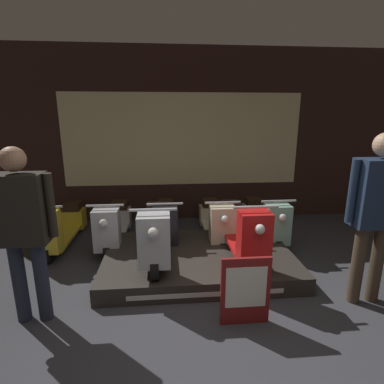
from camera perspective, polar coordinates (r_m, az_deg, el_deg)
ground_plane at (r=2.99m, az=3.00°, el=-27.53°), size 30.00×30.00×0.00m
shop_wall_back at (r=5.73m, az=-1.74°, el=10.43°), size 8.05×0.09×3.20m
display_platform at (r=4.13m, az=1.25°, el=-12.76°), size 2.48×1.60×0.22m
scooter_display_left at (r=3.90m, az=-6.89°, el=-7.76°), size 0.50×1.61×0.82m
scooter_display_right at (r=4.01m, az=9.35°, el=-7.18°), size 0.50×1.61×0.82m
scooter_backrow_0 at (r=5.12m, az=-23.67°, el=-6.05°), size 0.50×1.61×0.82m
scooter_backrow_1 at (r=4.92m, az=-14.62°, el=-6.09°), size 0.50×1.61×0.82m
scooter_backrow_2 at (r=4.85m, az=-5.07°, el=-5.97°), size 0.50×1.61×0.82m
scooter_backrow_3 at (r=4.91m, az=4.50°, el=-5.68°), size 0.50×1.61×0.82m
scooter_backrow_4 at (r=5.11m, az=13.56°, el=-5.26°), size 0.50×1.61×0.82m
person_left_browsing at (r=3.20m, az=-29.67°, el=-4.90°), size 0.63×0.26×1.73m
person_right_browsing at (r=3.59m, az=31.72°, el=-2.02°), size 0.64×0.27×1.84m
price_sign_board at (r=3.07m, az=10.14°, el=-18.05°), size 0.48×0.04×0.70m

